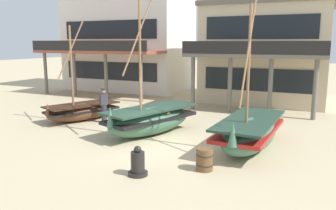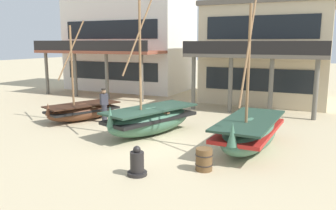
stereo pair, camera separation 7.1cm
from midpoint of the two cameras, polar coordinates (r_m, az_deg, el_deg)
name	(u,v)px [view 2 (the right image)]	position (r m, az deg, el deg)	size (l,w,h in m)	color
ground_plane	(157,145)	(13.32, -1.71, -6.64)	(120.00, 120.00, 0.00)	tan
fishing_boat_near_left	(82,111)	(17.90, -14.01, -0.93)	(2.75, 4.01, 4.96)	brown
fishing_boat_centre_large	(249,132)	(13.06, 13.58, -4.41)	(1.92, 4.71, 6.16)	#427056
fishing_boat_far_right	(150,119)	(14.68, -2.83, -2.41)	(2.92, 4.68, 6.11)	#427056
fisherman_by_hull	(104,106)	(17.08, -10.47, -0.12)	(0.37, 0.42, 1.68)	#33333D
capstan_winch	(137,164)	(10.33, -4.98, -9.72)	(0.59, 0.59, 0.91)	black
wooden_barrel	(204,159)	(10.72, 6.22, -9.02)	(0.56, 0.56, 0.70)	brown
harbor_building_main	(268,52)	(24.17, 16.44, 8.41)	(8.01, 9.01, 6.45)	beige
harbor_building_annex	(130,31)	(29.34, -6.33, 12.17)	(10.12, 8.90, 9.68)	white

